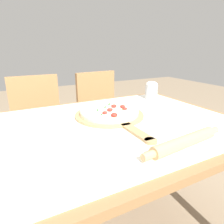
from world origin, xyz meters
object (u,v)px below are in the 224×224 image
Objects in this scene: chair_right at (101,114)px; pizza_peel at (111,116)px; flour_cup at (151,90)px; pizza at (109,111)px; chair_left at (39,124)px; rolling_pin at (185,142)px.

pizza_peel is at bearing -116.29° from chair_right.
pizza_peel is at bearing -153.21° from flour_cup.
pizza is 0.80m from chair_left.
flour_cup reaches higher than pizza_peel.
flour_cup is at bearing 61.46° from rolling_pin.
rolling_pin is 0.46× the size of chair_left.
pizza_peel is 1.38× the size of rolling_pin.
rolling_pin reaches higher than pizza_peel.
pizza is at bearing -68.71° from chair_left.
rolling_pin is 0.71m from flour_cup.
flour_cup is (0.70, -0.51, 0.30)m from chair_left.
flour_cup is at bearing -78.95° from chair_right.
pizza_peel is 0.03m from pizza.
pizza is 0.35× the size of chair_right.
pizza is (0.00, 0.02, 0.02)m from pizza_peel.
chair_left is (-0.28, 0.72, -0.24)m from pizza_peel.
flour_cup is (0.42, 0.19, 0.04)m from pizza.
chair_left is 0.54m from chair_right.
pizza_peel is at bearing 101.54° from rolling_pin.
pizza reaches higher than pizza_peel.
rolling_pin is at bearing -79.06° from pizza.
pizza_peel is 0.63× the size of chair_right.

